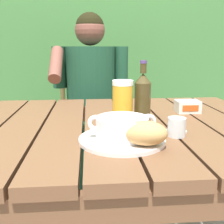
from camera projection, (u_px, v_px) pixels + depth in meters
name	position (u px, v px, depth m)	size (l,w,h in m)	color
dining_table	(104.00, 142.00, 1.07)	(1.38, 0.98, 0.73)	brown
hedge_backdrop	(85.00, 56.00, 2.67)	(4.01, 0.77, 2.16)	#41793C
chair_near_diner	(91.00, 124.00, 2.01)	(0.46, 0.43, 0.92)	brown
person_eating	(91.00, 93.00, 1.76)	(0.48, 0.47, 1.23)	#1C4831
serving_plate	(122.00, 139.00, 0.84)	(0.27, 0.27, 0.01)	white
soup_bowl	(122.00, 127.00, 0.83)	(0.21, 0.16, 0.07)	white
bread_roll	(145.00, 133.00, 0.77)	(0.15, 0.13, 0.07)	tan
beer_glass	(123.00, 101.00, 1.05)	(0.08, 0.08, 0.16)	gold
beer_bottle	(143.00, 95.00, 1.08)	(0.07, 0.07, 0.24)	#43381B
water_glass_small	(177.00, 127.00, 0.89)	(0.06, 0.06, 0.06)	silver
butter_tub	(187.00, 106.00, 1.22)	(0.10, 0.08, 0.05)	white
table_knife	(157.00, 130.00, 0.95)	(0.16, 0.07, 0.01)	silver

